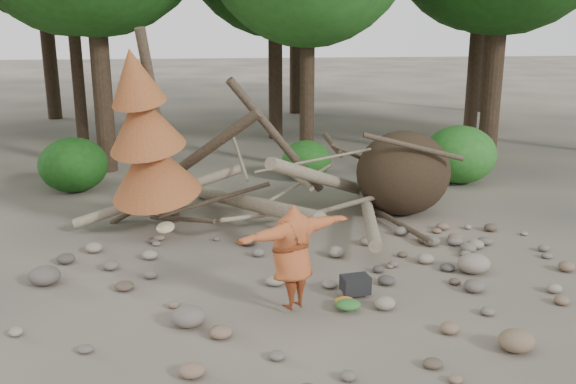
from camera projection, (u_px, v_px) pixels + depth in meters
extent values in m
plane|color=#514C44|center=(321.00, 295.00, 10.80)|extent=(120.00, 120.00, 0.00)
ellipsoid|color=#332619|center=(403.00, 173.00, 14.92)|extent=(2.20, 1.87, 1.98)
cylinder|color=gray|center=(250.00, 203.00, 14.09)|extent=(2.61, 5.11, 1.08)
cylinder|color=gray|center=(328.00, 180.00, 14.66)|extent=(3.18, 3.71, 1.90)
cylinder|color=brown|center=(195.00, 158.00, 14.60)|extent=(3.08, 1.91, 2.49)
cylinder|color=gray|center=(368.00, 211.00, 14.22)|extent=(1.13, 4.98, 0.43)
cylinder|color=brown|center=(277.00, 137.00, 14.88)|extent=(2.39, 1.03, 2.89)
cylinder|color=gray|center=(159.00, 196.00, 14.13)|extent=(3.71, 0.86, 1.20)
cylinder|color=#4C3F30|center=(182.00, 219.00, 13.81)|extent=(1.52, 1.70, 0.49)
cylinder|color=gray|center=(301.00, 183.00, 14.82)|extent=(1.57, 0.85, 0.69)
cylinder|color=#4C3F30|center=(364.00, 160.00, 15.36)|extent=(1.92, 1.25, 1.10)
cylinder|color=gray|center=(240.00, 156.00, 14.29)|extent=(0.37, 1.42, 0.85)
cylinder|color=#4C3F30|center=(398.00, 223.00, 14.05)|extent=(0.79, 2.54, 0.12)
cylinder|color=gray|center=(261.00, 216.00, 13.56)|extent=(1.78, 1.11, 0.29)
cylinder|color=#4C3F30|center=(159.00, 130.00, 13.55)|extent=(0.67, 1.13, 4.35)
cone|color=brown|center=(152.00, 166.00, 13.42)|extent=(2.06, 2.13, 1.86)
cone|color=brown|center=(143.00, 120.00, 12.94)|extent=(1.71, 1.78, 1.65)
cone|color=brown|center=(134.00, 76.00, 12.51)|extent=(1.23, 1.30, 1.41)
cylinder|color=#38281C|center=(97.00, 17.00, 18.18)|extent=(0.56, 0.56, 8.96)
cylinder|color=#38281C|center=(307.00, 49.00, 18.76)|extent=(0.44, 0.44, 7.14)
cylinder|color=#38281C|center=(499.00, 8.00, 19.64)|extent=(0.60, 0.60, 9.45)
cylinder|color=#38281C|center=(74.00, 38.00, 22.04)|extent=(0.42, 0.42, 7.56)
cylinder|color=#38281C|center=(275.00, 22.00, 23.30)|extent=(0.52, 0.52, 8.54)
cylinder|color=#38281C|center=(477.00, 28.00, 23.76)|extent=(0.50, 0.50, 8.12)
cylinder|color=#38281C|center=(45.00, 7.00, 27.72)|extent=(0.62, 0.62, 9.66)
cylinder|color=#38281C|center=(295.00, 18.00, 29.47)|extent=(0.54, 0.54, 8.75)
cylinder|color=#38281C|center=(487.00, 28.00, 30.04)|extent=(0.46, 0.46, 7.84)
ellipsoid|color=#194D14|center=(73.00, 165.00, 16.93)|extent=(1.80, 1.80, 1.44)
ellipsoid|color=#22621C|center=(306.00, 160.00, 18.20)|extent=(1.40, 1.40, 1.12)
ellipsoid|color=#2B7424|center=(460.00, 154.00, 17.81)|extent=(2.00, 2.00, 1.60)
imported|color=#A64C25|center=(292.00, 257.00, 9.96)|extent=(2.10, 1.50, 1.70)
cylinder|color=tan|center=(166.00, 227.00, 9.20)|extent=(0.29, 0.28, 0.14)
cube|color=black|center=(355.00, 288.00, 10.70)|extent=(0.51, 0.39, 0.31)
ellipsoid|color=#2C6A2A|center=(348.00, 307.00, 10.17)|extent=(0.41, 0.34, 0.15)
ellipsoid|color=#B8701F|center=(344.00, 304.00, 10.34)|extent=(0.32, 0.26, 0.12)
ellipsoid|color=#665D55|center=(188.00, 316.00, 9.69)|extent=(0.53, 0.48, 0.32)
ellipsoid|color=#76604A|center=(517.00, 341.00, 8.97)|extent=(0.51, 0.46, 0.31)
ellipsoid|color=gray|center=(474.00, 263.00, 11.69)|extent=(0.60, 0.54, 0.36)
ellipsoid|color=#58514A|center=(45.00, 276.00, 11.18)|extent=(0.55, 0.50, 0.33)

